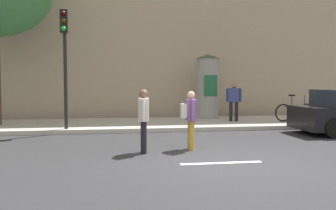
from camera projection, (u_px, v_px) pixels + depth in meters
ground_plane at (221, 163)px, 7.97m from camera, size 80.00×80.00×0.00m
sidewalk_curb at (169, 124)px, 14.87m from camera, size 36.00×4.00×0.15m
lane_markings at (221, 163)px, 7.97m from camera, size 25.80×0.16×0.01m
building_backdrop at (154, 7)px, 19.45m from camera, size 36.00×5.00×11.39m
traffic_light at (65, 49)px, 12.35m from camera, size 0.24×0.45×3.97m
poster_column at (208, 86)px, 16.24m from camera, size 1.05×1.05×2.82m
pedestrian_with_backpack at (144, 116)px, 9.04m from camera, size 0.30×0.61×1.57m
pedestrian_near_pole at (190, 115)px, 9.53m from camera, size 0.40×0.63×1.51m
pedestrian_tallest at (234, 99)px, 15.03m from camera, size 0.59×0.40×1.56m
bicycle_leaning at (295, 112)px, 14.99m from camera, size 1.77×0.17×1.09m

